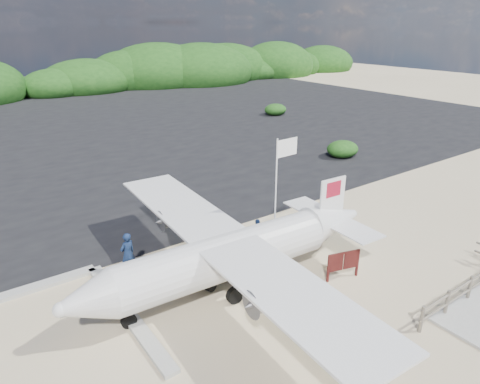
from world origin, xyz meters
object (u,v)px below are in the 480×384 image
Objects in this scene: crew_a at (128,254)px; crew_c at (258,235)px; signboard at (342,279)px; aircraft_large at (218,141)px; crew_b at (227,255)px; flagpole at (274,260)px; baggage_cart at (215,274)px.

crew_a reaches higher than crew_c.
crew_a is (-6.72, 5.30, 0.90)m from signboard.
aircraft_large is at bearing -101.15° from crew_c.
signboard is 0.83× the size of crew_b.
crew_a is (-5.42, 2.62, 0.90)m from flagpole.
flagpole reaches higher than aircraft_large.
crew_c is (-0.05, 1.06, 0.77)m from flagpole.
aircraft_large is at bearing 63.96° from flagpole.
flagpole is 0.36× the size of aircraft_large.
crew_c is (2.59, 0.50, 0.77)m from baggage_cart.
crew_c is (5.37, -1.56, -0.14)m from crew_a.
crew_a is (-2.78, 2.05, 0.90)m from baggage_cart.
flagpole reaches higher than crew_c.
baggage_cart is at bearing 156.42° from signboard.
baggage_cart is 5.10m from signboard.
flagpole is at bearing 109.09° from crew_c.
baggage_cart is 3.57m from crew_a.
aircraft_large is (8.77, 17.95, 0.00)m from flagpole.
crew_a is at bearing 157.72° from signboard.
signboard is 0.10× the size of aircraft_large.
flagpole reaches higher than baggage_cart.
aircraft_large is (8.82, 16.89, -0.77)m from crew_c.
signboard is at bearing 73.12° from aircraft_large.
flagpole is at bearing 138.61° from crew_a.
flagpole is 19.98m from aircraft_large.
signboard is 8.60m from crew_a.
signboard is at bearing -61.98° from baggage_cart.
crew_c is (-1.34, 3.75, 0.77)m from signboard.
crew_a is 0.12× the size of aircraft_large.
crew_a is at bearing -12.62° from crew_b.
crew_a is 3.97m from crew_b.
crew_a is at bearing 121.24° from baggage_cart.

